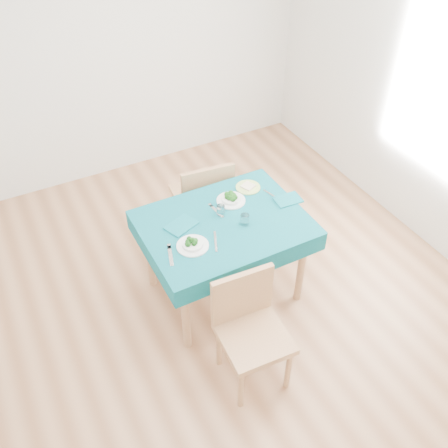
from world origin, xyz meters
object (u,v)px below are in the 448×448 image
side_plate (248,187)px  bowl_near (193,243)px  bowl_far (231,198)px  table (224,258)px  chair_near (255,327)px  chair_far (200,182)px

side_plate → bowl_near: bearing=-149.1°
bowl_near → bowl_far: size_ratio=1.01×
side_plate → table: bearing=-142.6°
table → chair_near: 0.84m
chair_far → side_plate: chair_far is taller
table → side_plate: size_ratio=6.09×
table → side_plate: bearing=37.4°
chair_far → bowl_far: size_ratio=5.16×
bowl_near → side_plate: bowl_near is taller
table → chair_far: size_ratio=1.04×
bowl_far → chair_near: bearing=-109.9°
bowl_near → table: bearing=22.2°
chair_near → chair_far: chair_far is taller
chair_near → bowl_near: chair_near is taller
table → bowl_far: (0.16, 0.19, 0.41)m
table → bowl_near: bearing=-157.8°
chair_far → bowl_near: (-0.48, -0.89, 0.21)m
table → side_plate: 0.60m
bowl_near → chair_near: bearing=-79.6°
chair_near → table: bearing=80.0°
table → bowl_far: bowl_far is taller
bowl_near → bowl_far: (0.48, 0.32, -0.00)m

